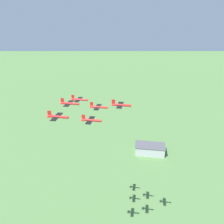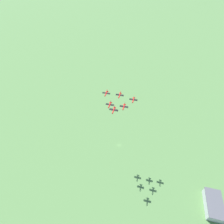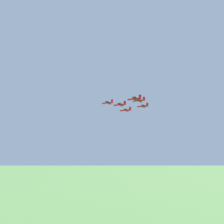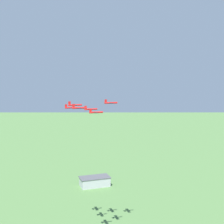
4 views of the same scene
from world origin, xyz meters
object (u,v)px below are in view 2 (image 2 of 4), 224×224
object	(u,v)px
jet_5	(106,93)
jet_1	(124,107)
jet_4	(120,95)
jet_3	(133,100)
jet_2	(110,105)
jet_0	(114,110)
hangar	(213,205)

from	to	relation	value
jet_5	jet_1	bearing A→B (deg)	150.46
jet_4	jet_5	world-z (taller)	jet_4
jet_3	jet_4	world-z (taller)	jet_4
jet_2	jet_5	size ratio (longest dim) A/B	1.00
jet_0	jet_1	size ratio (longest dim) A/B	1.00
jet_0	jet_3	xyz separation A→B (m)	(23.58, -14.70, -3.83)
jet_1	jet_4	distance (m)	14.40
jet_1	jet_2	size ratio (longest dim) A/B	1.00
jet_4	jet_0	bearing A→B (deg)	90.00
jet_2	jet_5	xyz separation A→B (m)	(12.15, 6.74, 3.88)
jet_2	jet_3	distance (m)	24.33
jet_3	jet_4	xyz separation A→B (m)	(0.36, 14.09, 3.06)
hangar	jet_3	distance (m)	141.62
hangar	jet_1	distance (m)	143.34
hangar	jet_3	world-z (taller)	jet_3
jet_3	jet_5	distance (m)	28.30
jet_0	jet_3	size ratio (longest dim) A/B	1.00
jet_0	jet_5	size ratio (longest dim) A/B	1.00
jet_2	jet_3	xyz separation A→B (m)	(11.43, -21.44, 1.28)
jet_2	jet_5	bearing A→B (deg)	-59.53
hangar	jet_5	world-z (taller)	jet_5
jet_1	jet_4	size ratio (longest dim) A/B	1.00
jet_3	hangar	bearing A→B (deg)	157.52
jet_2	jet_3	world-z (taller)	jet_3
jet_0	jet_4	distance (m)	23.97
jet_1	jet_3	distance (m)	13.91
jet_0	jet_5	world-z (taller)	jet_0
jet_1	jet_2	xyz separation A→B (m)	(0.36, 14.09, -0.58)
jet_2	jet_1	bearing A→B (deg)	-180.00
jet_0	jet_5	bearing A→B (deg)	-59.53
jet_1	jet_5	distance (m)	24.52
jet_0	jet_4	world-z (taller)	jet_0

